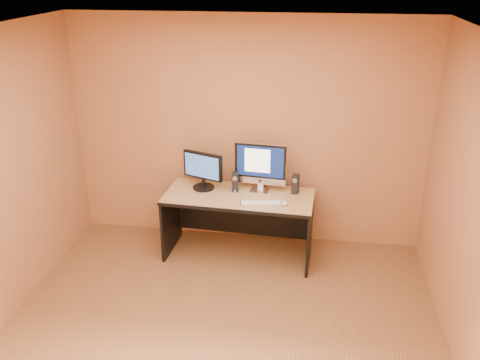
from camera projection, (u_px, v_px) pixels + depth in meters
The scene contains 12 objects.
floor at pixel (217, 347), 4.41m from camera, with size 4.00×4.00×0.00m, color brown.
walls at pixel (214, 214), 3.89m from camera, with size 4.00×4.00×2.60m, color #A16241, non-canonical shape.
ceiling at pixel (209, 40), 3.37m from camera, with size 4.00×4.00×0.00m, color white.
desk at pixel (239, 226), 5.65m from camera, with size 1.61×0.70×0.74m, color tan, non-canonical shape.
imac at pixel (260, 167), 5.51m from camera, with size 0.57×0.21×0.55m, color #B3B3B7, non-canonical shape.
second_monitor at pixel (203, 171), 5.59m from camera, with size 0.48×0.24×0.42m, color black, non-canonical shape.
speaker_left at pixel (235, 182), 5.56m from camera, with size 0.07×0.07×0.22m, color black, non-canonical shape.
speaker_right at pixel (295, 184), 5.51m from camera, with size 0.07×0.07×0.22m, color black, non-canonical shape.
keyboard at pixel (261, 203), 5.31m from camera, with size 0.43×0.12×0.02m, color silver.
mouse at pixel (285, 203), 5.29m from camera, with size 0.06×0.10×0.04m, color silver.
cable_a at pixel (266, 187), 5.71m from camera, with size 0.01×0.01×0.22m, color black.
cable_b at pixel (264, 185), 5.75m from camera, with size 0.01×0.01×0.18m, color black.
Camera 1 is at (0.69, -3.40, 3.08)m, focal length 38.00 mm.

